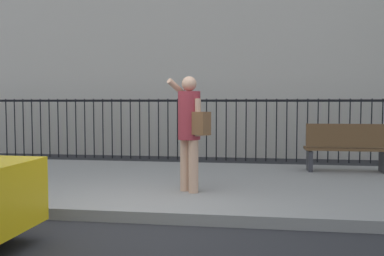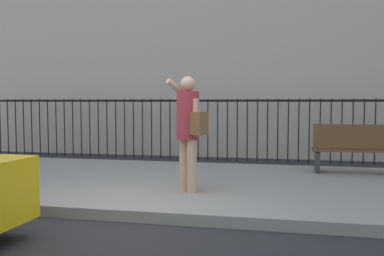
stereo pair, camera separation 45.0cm
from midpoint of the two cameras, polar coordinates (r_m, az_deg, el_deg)
name	(u,v)px [view 1 (the left image)]	position (r m, az deg, el deg)	size (l,w,h in m)	color
ground_plane	(125,223)	(5.57, -11.36, -12.41)	(60.00, 60.00, 0.00)	#28282B
sidewalk	(162,184)	(7.61, -5.76, -7.46)	(28.00, 4.40, 0.15)	gray
building_facade	(204,3)	(14.01, 0.62, 16.35)	(28.00, 4.00, 9.26)	beige
iron_fence	(192,121)	(11.10, -1.17, 0.95)	(12.03, 0.04, 1.60)	black
pedestrian_on_phone	(190,125)	(6.43, -2.24, 0.42)	(0.71, 0.68, 1.76)	tan
street_bench	(347,147)	(8.74, 18.70, -2.38)	(1.60, 0.45, 0.95)	brown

